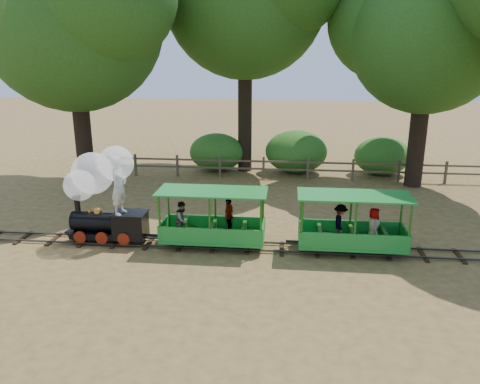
# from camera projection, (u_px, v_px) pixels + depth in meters

# --- Properties ---
(ground) EXTENTS (90.00, 90.00, 0.00)m
(ground) POSITION_uv_depth(u_px,v_px,m) (282.00, 250.00, 13.69)
(ground) COLOR #A28545
(ground) RESTS_ON ground
(track) EXTENTS (22.00, 1.00, 0.10)m
(track) POSITION_uv_depth(u_px,v_px,m) (282.00, 247.00, 13.67)
(track) COLOR #3F3D3A
(track) RESTS_ON ground
(locomotive) EXTENTS (2.63, 1.24, 3.02)m
(locomotive) POSITION_uv_depth(u_px,v_px,m) (100.00, 188.00, 13.80)
(locomotive) COLOR black
(locomotive) RESTS_ON ground
(carriage_front) EXTENTS (3.16, 1.37, 1.64)m
(carriage_front) POSITION_uv_depth(u_px,v_px,m) (210.00, 224.00, 13.73)
(carriage_front) COLOR #1F9030
(carriage_front) RESTS_ON track
(carriage_rear) EXTENTS (3.16, 1.29, 1.64)m
(carriage_rear) POSITION_uv_depth(u_px,v_px,m) (352.00, 229.00, 13.30)
(carriage_rear) COLOR #1F9030
(carriage_rear) RESTS_ON track
(oak_nw) EXTENTS (8.97, 7.89, 10.36)m
(oak_nw) POSITION_uv_depth(u_px,v_px,m) (71.00, 10.00, 18.31)
(oak_nw) COLOR #2D2116
(oak_nw) RESTS_ON ground
(oak_ne) EXTENTS (7.86, 6.92, 9.38)m
(oak_ne) POSITION_uv_depth(u_px,v_px,m) (428.00, 26.00, 18.49)
(oak_ne) COLOR #2D2116
(oak_ne) RESTS_ON ground
(fence) EXTENTS (18.10, 0.10, 1.00)m
(fence) POSITION_uv_depth(u_px,v_px,m) (286.00, 167.00, 21.15)
(fence) COLOR brown
(fence) RESTS_ON ground
(shrub_west) EXTENTS (2.63, 2.02, 1.82)m
(shrub_west) POSITION_uv_depth(u_px,v_px,m) (217.00, 152.00, 22.63)
(shrub_west) COLOR #2D6B1E
(shrub_west) RESTS_ON ground
(shrub_mid_w) EXTENTS (2.93, 2.26, 2.03)m
(shrub_mid_w) POSITION_uv_depth(u_px,v_px,m) (296.00, 152.00, 22.22)
(shrub_mid_w) COLOR #2D6B1E
(shrub_mid_w) RESTS_ON ground
(shrub_mid_e) EXTENTS (1.99, 1.53, 1.38)m
(shrub_mid_e) POSITION_uv_depth(u_px,v_px,m) (293.00, 158.00, 22.32)
(shrub_mid_e) COLOR #2D6B1E
(shrub_mid_e) RESTS_ON ground
(shrub_east) EXTENTS (2.59, 1.99, 1.79)m
(shrub_east) POSITION_uv_depth(u_px,v_px,m) (382.00, 156.00, 21.85)
(shrub_east) COLOR #2D6B1E
(shrub_east) RESTS_ON ground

